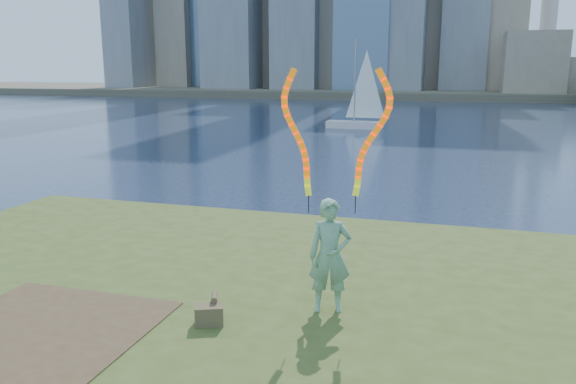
% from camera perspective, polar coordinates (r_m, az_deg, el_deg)
% --- Properties ---
extents(ground, '(320.00, 320.00, 0.00)m').
position_cam_1_polar(ground, '(11.38, -3.70, -11.99)').
color(ground, '#1B2944').
rests_on(ground, ground).
extents(grassy_knoll, '(20.00, 18.00, 0.80)m').
position_cam_1_polar(grassy_knoll, '(9.34, -8.82, -15.56)').
color(grassy_knoll, '#3C4C1B').
rests_on(grassy_knoll, ground).
extents(dirt_patch, '(3.20, 3.00, 0.02)m').
position_cam_1_polar(dirt_patch, '(9.58, -23.64, -12.64)').
color(dirt_patch, '#47331E').
rests_on(dirt_patch, grassy_knoll).
extents(far_shore, '(320.00, 40.00, 1.20)m').
position_cam_1_polar(far_shore, '(104.84, 14.94, 9.77)').
color(far_shore, '#504B3B').
rests_on(far_shore, ground).
extents(woman_with_ribbons, '(2.08, 0.72, 4.23)m').
position_cam_1_polar(woman_with_ribbons, '(9.04, 4.34, -3.72)').
color(woman_with_ribbons, '#16672F').
rests_on(woman_with_ribbons, grassy_knoll).
extents(canvas_bag, '(0.51, 0.58, 0.41)m').
position_cam_1_polar(canvas_bag, '(9.02, -7.97, -12.13)').
color(canvas_bag, brown).
rests_on(canvas_bag, grassy_knoll).
extents(sailboat, '(4.66, 1.57, 7.04)m').
position_cam_1_polar(sailboat, '(45.57, 7.05, 7.94)').
color(sailboat, silver).
rests_on(sailboat, ground).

